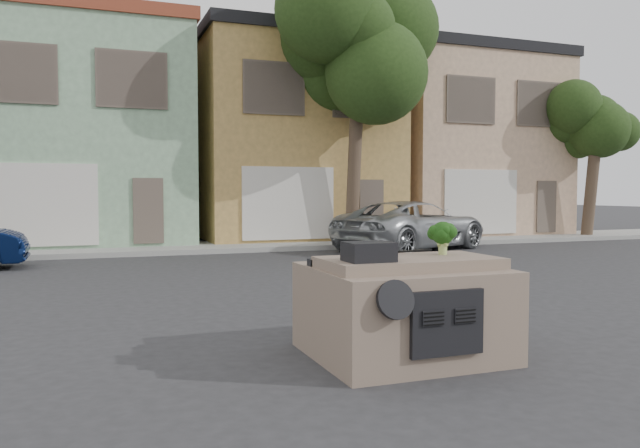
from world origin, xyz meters
TOP-DOWN VIEW (x-y plane):
  - ground_plane at (0.00, 0.00)m, footprint 120.00×120.00m
  - sidewalk at (0.00, 10.50)m, footprint 40.00×3.00m
  - townhouse_mint at (-3.50, 14.50)m, footprint 7.20×8.20m
  - townhouse_tan at (4.00, 14.50)m, footprint 7.20×8.20m
  - townhouse_beige at (11.50, 14.50)m, footprint 7.20×8.20m
  - silver_pickup at (6.32, 8.18)m, footprint 6.09×4.62m
  - tree_near at (5.00, 9.80)m, footprint 4.40×4.00m
  - tree_far at (15.00, 9.80)m, footprint 3.20×3.00m
  - car_dashboard at (0.00, -3.00)m, footprint 2.00×1.80m
  - instrument_hump at (-0.58, -3.35)m, footprint 0.48×0.38m
  - wiper_arm at (0.28, -2.62)m, footprint 0.69×0.15m
  - broccoli at (0.50, -3.02)m, footprint 0.44×0.44m

SIDE VIEW (x-z plane):
  - ground_plane at x=0.00m, z-range 0.00..0.00m
  - silver_pickup at x=6.32m, z-range -0.77..0.77m
  - sidewalk at x=0.00m, z-range 0.00..0.15m
  - car_dashboard at x=0.00m, z-range 0.00..1.12m
  - wiper_arm at x=0.28m, z-range 1.12..1.14m
  - instrument_hump at x=-0.58m, z-range 1.12..1.32m
  - broccoli at x=0.50m, z-range 1.12..1.51m
  - tree_far at x=15.00m, z-range 0.00..6.00m
  - townhouse_mint at x=-3.50m, z-range 0.00..7.55m
  - townhouse_tan at x=4.00m, z-range 0.00..7.55m
  - townhouse_beige at x=11.50m, z-range 0.00..7.55m
  - tree_near at x=5.00m, z-range 0.00..8.50m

